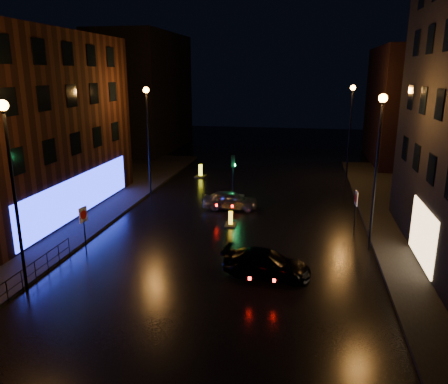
{
  "coord_description": "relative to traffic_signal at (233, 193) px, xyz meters",
  "views": [
    {
      "loc": [
        4.07,
        -17.62,
        9.41
      ],
      "look_at": [
        -0.4,
        6.04,
        2.8
      ],
      "focal_mm": 35.0,
      "sensor_mm": 36.0,
      "label": 1
    }
  ],
  "objects": [
    {
      "name": "bollard_near",
      "position": [
        0.82,
        -5.77,
        -0.3
      ],
      "size": [
        0.8,
        1.12,
        0.94
      ],
      "rotation": [
        0.0,
        0.0,
        0.08
      ],
      "color": "black",
      "rests_on": "ground"
    },
    {
      "name": "building_far_right",
      "position": [
        16.2,
        18.0,
        5.5
      ],
      "size": [
        8.0,
        14.0,
        12.0
      ],
      "primitive_type": "cube",
      "color": "black",
      "rests_on": "ground"
    },
    {
      "name": "street_lamp_lnear",
      "position": [
        -6.6,
        -16.0,
        5.06
      ],
      "size": [
        0.44,
        0.44,
        8.37
      ],
      "color": "black",
      "rests_on": "ground"
    },
    {
      "name": "traffic_signal",
      "position": [
        0.0,
        0.0,
        0.0
      ],
      "size": [
        1.4,
        2.4,
        3.45
      ],
      "color": "black",
      "rests_on": "ground"
    },
    {
      "name": "street_lamp_rnear",
      "position": [
        9.0,
        -8.0,
        5.06
      ],
      "size": [
        0.44,
        0.44,
        8.37
      ],
      "color": "black",
      "rests_on": "ground"
    },
    {
      "name": "pavement_left",
      "position": [
        -12.8,
        -6.0,
        -0.43
      ],
      "size": [
        12.0,
        44.0,
        0.15
      ],
      "primitive_type": "cube",
      "color": "black",
      "rests_on": "ground"
    },
    {
      "name": "ground",
      "position": [
        1.2,
        -14.0,
        -0.5
      ],
      "size": [
        120.0,
        120.0,
        0.0
      ],
      "primitive_type": "plane",
      "color": "black",
      "rests_on": "ground"
    },
    {
      "name": "building_far_left",
      "position": [
        -14.8,
        21.0,
        6.5
      ],
      "size": [
        8.0,
        16.0,
        14.0
      ],
      "primitive_type": "cube",
      "color": "black",
      "rests_on": "ground"
    },
    {
      "name": "street_lamp_rfar",
      "position": [
        9.0,
        8.0,
        5.06
      ],
      "size": [
        0.44,
        0.44,
        8.37
      ],
      "color": "black",
      "rests_on": "ground"
    },
    {
      "name": "road_sign_left",
      "position": [
        -6.21,
        -11.31,
        1.38
      ],
      "size": [
        0.17,
        0.61,
        2.51
      ],
      "rotation": [
        0.0,
        0.0,
        -0.18
      ],
      "color": "black",
      "rests_on": "ground"
    },
    {
      "name": "silver_hatchback",
      "position": [
        0.2,
        -2.33,
        0.15
      ],
      "size": [
        4.0,
        1.96,
        1.31
      ],
      "primitive_type": "imported",
      "rotation": [
        0.0,
        0.0,
        1.68
      ],
      "color": "#95969C",
      "rests_on": "ground"
    },
    {
      "name": "street_lamp_lfar",
      "position": [
        -6.6,
        -0.0,
        5.06
      ],
      "size": [
        0.44,
        0.44,
        8.37
      ],
      "color": "black",
      "rests_on": "ground"
    },
    {
      "name": "building_left",
      "position": [
        -14.3,
        -6.0,
        5.5
      ],
      "size": [
        10.0,
        18.0,
        12.0
      ],
      "primitive_type": "cube",
      "color": "black",
      "rests_on": "ground"
    },
    {
      "name": "road_sign_right",
      "position": [
        8.39,
        -5.68,
        1.46
      ],
      "size": [
        0.12,
        0.63,
        2.61
      ],
      "rotation": [
        0.0,
        0.0,
        3.22
      ],
      "color": "black",
      "rests_on": "ground"
    },
    {
      "name": "dark_sedan",
      "position": [
        3.71,
        -12.4,
        0.11
      ],
      "size": [
        4.41,
        2.23,
        1.23
      ],
      "primitive_type": "imported",
      "rotation": [
        0.0,
        0.0,
        1.45
      ],
      "color": "black",
      "rests_on": "ground"
    },
    {
      "name": "guard_railing",
      "position": [
        -6.8,
        -15.0,
        0.24
      ],
      "size": [
        0.05,
        6.04,
        1.0
      ],
      "color": "black",
      "rests_on": "ground"
    },
    {
      "name": "bollard_far",
      "position": [
        -4.24,
        6.97,
        -0.25
      ],
      "size": [
        0.95,
        1.37,
        1.17
      ],
      "rotation": [
        0.0,
        0.0,
        -0.05
      ],
      "color": "black",
      "rests_on": "ground"
    }
  ]
}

